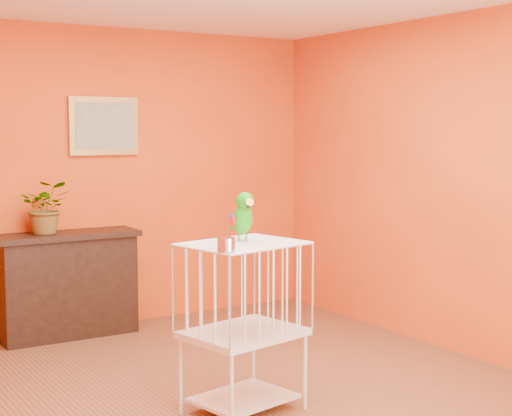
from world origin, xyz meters
TOP-DOWN VIEW (x-y plane):
  - ground at (0.00, 0.00)m, footprint 4.50×4.50m
  - room_shell at (0.00, 0.00)m, footprint 4.50×4.50m
  - console_cabinet at (-0.41, 2.04)m, footprint 1.18×0.42m
  - potted_plant at (-0.57, 1.98)m, footprint 0.52×0.54m
  - framed_picture at (0.00, 2.22)m, footprint 0.62×0.04m
  - birdcage at (-0.07, -0.23)m, footprint 0.77×0.64m
  - feed_cup at (-0.32, -0.47)m, footprint 0.11×0.11m
  - parrot at (-0.02, -0.15)m, footprint 0.15×0.28m

SIDE VIEW (x-z plane):
  - ground at x=0.00m, z-range 0.00..0.00m
  - console_cabinet at x=-0.41m, z-range 0.00..0.87m
  - birdcage at x=-0.07m, z-range 0.02..1.06m
  - potted_plant at x=-0.57m, z-range 0.87..1.21m
  - feed_cup at x=-0.32m, z-range 1.05..1.12m
  - parrot at x=-0.02m, z-range 1.04..1.35m
  - room_shell at x=0.00m, z-range -0.67..3.83m
  - framed_picture at x=0.00m, z-range 1.50..2.00m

